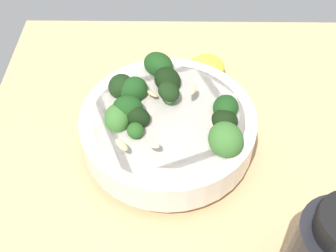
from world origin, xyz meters
TOP-DOWN VIEW (x-y plane):
  - ground_plane at (0.00, 0.00)cm, footprint 60.38×60.38cm
  - bowl_of_broccoli at (-1.44, -3.81)cm, footprint 23.73×22.58cm
  - lemon_wedge at (-15.02, 1.97)cm, footprint 7.99×8.13cm

SIDE VIEW (x-z plane):
  - ground_plane at x=0.00cm, z-range -4.06..0.00cm
  - lemon_wedge at x=-15.02cm, z-range 0.00..3.74cm
  - bowl_of_broccoli at x=-1.44cm, z-range -0.61..8.93cm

